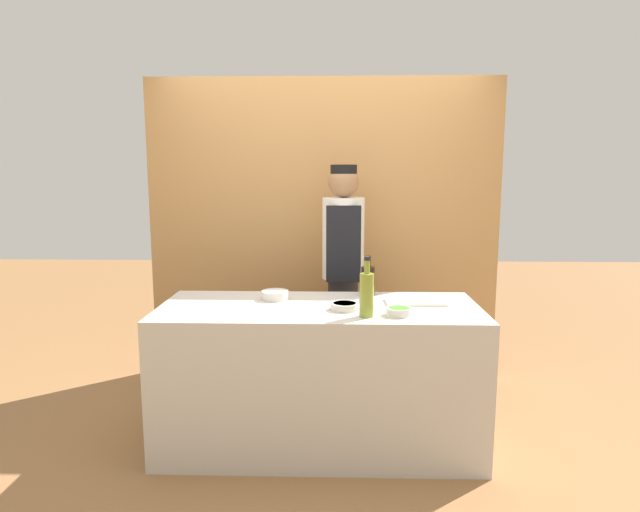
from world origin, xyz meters
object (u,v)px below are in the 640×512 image
sauce_bowl_green (399,311)px  cutting_board (416,302)px  sauce_bowl_brown (345,306)px  chef_center (343,269)px  sauce_bowl_white (275,295)px  bottle_oil (367,293)px  bottle_soy (368,280)px

sauce_bowl_green → cutting_board: 0.32m
sauce_bowl_brown → sauce_bowl_green: sauce_bowl_green is taller
chef_center → sauce_bowl_white: bearing=-126.3°
bottle_oil → chef_center: size_ratio=0.20×
bottle_oil → chef_center: 1.00m
bottle_soy → cutting_board: bearing=-37.2°
chef_center → sauce_bowl_green: bearing=-72.6°
cutting_board → bottle_oil: bearing=-135.3°
bottle_oil → cutting_board: bearing=44.7°
sauce_bowl_white → chef_center: 0.74m
sauce_bowl_white → chef_center: chef_center is taller
bottle_soy → sauce_bowl_brown: bearing=-112.4°
bottle_soy → bottle_oil: (-0.04, -0.53, 0.03)m
sauce_bowl_green → chef_center: 1.01m
sauce_bowl_brown → bottle_oil: (0.12, -0.15, 0.11)m
bottle_soy → chef_center: (-0.16, 0.46, -0.02)m
sauce_bowl_green → cutting_board: sauce_bowl_green is taller
sauce_bowl_green → cutting_board: (0.14, 0.29, -0.01)m
sauce_bowl_white → chef_center: (0.44, 0.60, 0.06)m
sauce_bowl_white → bottle_oil: 0.69m
sauce_bowl_white → bottle_soy: 0.61m
bottle_oil → sauce_bowl_brown: bearing=128.9°
sauce_bowl_green → cutting_board: size_ratio=0.40×
bottle_oil → bottle_soy: bearing=85.8°
sauce_bowl_green → sauce_bowl_white: bearing=153.8°
bottle_soy → sauce_bowl_white: bearing=-167.1°
sauce_bowl_green → chef_center: (-0.30, 0.96, 0.06)m
bottle_soy → bottle_oil: bearing=-94.2°
cutting_board → bottle_oil: 0.47m
sauce_bowl_brown → bottle_oil: bearing=-51.1°
sauce_bowl_green → bottle_soy: size_ratio=0.55×
sauce_bowl_white → bottle_oil: size_ratio=0.50×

